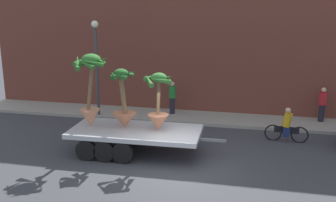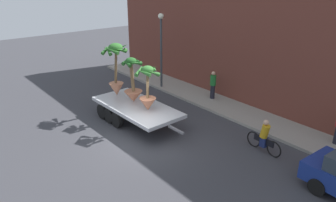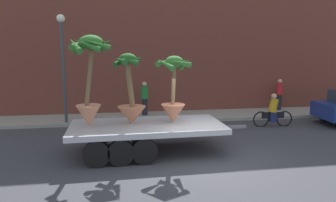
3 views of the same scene
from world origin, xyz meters
TOP-DOWN VIEW (x-y plane):
  - ground_plane at (0.00, 0.00)m, footprint 60.00×60.00m
  - sidewalk at (0.00, 6.10)m, footprint 24.00×2.20m
  - building_facade at (0.00, 7.80)m, footprint 24.00×1.20m
  - flatbed_trailer at (-2.06, 1.01)m, footprint 6.15×2.49m
  - potted_palm_rear at (-3.64, 1.00)m, footprint 1.51×1.48m
  - potted_palm_middle at (-2.35, 1.20)m, footprint 1.09×1.10m
  - potted_palm_front at (-0.90, 1.11)m, footprint 1.22×1.29m
  - cyclist at (4.13, 3.68)m, footprint 1.84×0.37m
  - pedestrian_near_gate at (5.97, 6.57)m, footprint 0.36×0.36m
  - pedestrian_far_left at (-1.47, 6.35)m, footprint 0.36×0.36m
  - street_lamp at (-5.17, 5.30)m, footprint 0.36×0.36m

SIDE VIEW (x-z plane):
  - ground_plane at x=0.00m, z-range 0.00..0.00m
  - sidewalk at x=0.00m, z-range 0.00..0.15m
  - cyclist at x=4.13m, z-range -0.10..1.44m
  - flatbed_trailer at x=-2.06m, z-range 0.26..1.24m
  - pedestrian_near_gate at x=5.97m, z-range 0.19..1.90m
  - pedestrian_far_left at x=-1.47m, z-range 0.19..1.90m
  - potted_palm_middle at x=-2.35m, z-range 0.71..3.08m
  - potted_palm_front at x=-0.90m, z-range 0.86..3.15m
  - potted_palm_rear at x=-3.64m, z-range 1.10..4.04m
  - street_lamp at x=-5.17m, z-range 0.82..5.65m
  - building_facade at x=0.00m, z-range 0.00..8.14m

